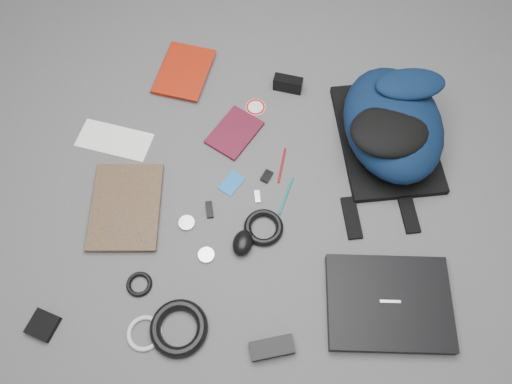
% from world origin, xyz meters
% --- Properties ---
extents(ground, '(4.00, 4.00, 0.00)m').
position_xyz_m(ground, '(0.00, 0.00, 0.00)').
color(ground, '#4F4F51').
rests_on(ground, ground).
extents(backpack, '(0.45, 0.55, 0.20)m').
position_xyz_m(backpack, '(0.39, 0.28, 0.10)').
color(backpack, black).
rests_on(backpack, ground).
extents(laptop, '(0.39, 0.32, 0.04)m').
position_xyz_m(laptop, '(0.44, -0.28, 0.02)').
color(laptop, black).
rests_on(laptop, ground).
extents(textbook_red, '(0.19, 0.25, 0.03)m').
position_xyz_m(textbook_red, '(-0.43, 0.44, 0.01)').
color(textbook_red, maroon).
rests_on(textbook_red, ground).
extents(comic_book, '(0.27, 0.33, 0.02)m').
position_xyz_m(comic_book, '(-0.50, -0.14, 0.01)').
color(comic_book, '#996C0A').
rests_on(comic_book, ground).
extents(envelope, '(0.25, 0.13, 0.00)m').
position_xyz_m(envelope, '(-0.51, 0.12, 0.00)').
color(envelope, white).
rests_on(envelope, ground).
extents(dvd_case, '(0.19, 0.21, 0.01)m').
position_xyz_m(dvd_case, '(-0.11, 0.21, 0.01)').
color(dvd_case, '#410C1A').
rests_on(dvd_case, ground).
extents(compact_camera, '(0.10, 0.04, 0.06)m').
position_xyz_m(compact_camera, '(0.04, 0.43, 0.03)').
color(compact_camera, black).
rests_on(compact_camera, ground).
extents(sticker_disc, '(0.08, 0.08, 0.00)m').
position_xyz_m(sticker_disc, '(-0.06, 0.33, 0.00)').
color(sticker_disc, white).
rests_on(sticker_disc, ground).
extents(pen_teal, '(0.03, 0.13, 0.01)m').
position_xyz_m(pen_teal, '(0.10, 0.01, 0.00)').
color(pen_teal, '#0C6E6A').
rests_on(pen_teal, ground).
extents(pen_red, '(0.01, 0.13, 0.01)m').
position_xyz_m(pen_red, '(0.06, 0.12, 0.00)').
color(pen_red, '#9F0C11').
rests_on(pen_red, ground).
extents(id_badge, '(0.08, 0.10, 0.00)m').
position_xyz_m(id_badge, '(-0.08, 0.03, 0.00)').
color(id_badge, '#1765B3').
rests_on(id_badge, ground).
extents(usb_black, '(0.04, 0.06, 0.01)m').
position_xyz_m(usb_black, '(-0.13, -0.08, 0.01)').
color(usb_black, black).
rests_on(usb_black, ground).
extents(usb_silver, '(0.03, 0.04, 0.01)m').
position_xyz_m(usb_silver, '(0.01, -0.01, 0.00)').
color(usb_silver, silver).
rests_on(usb_silver, ground).
extents(key_fob, '(0.04, 0.05, 0.01)m').
position_xyz_m(key_fob, '(0.02, 0.07, 0.01)').
color(key_fob, black).
rests_on(key_fob, ground).
extents(mouse, '(0.07, 0.09, 0.04)m').
position_xyz_m(mouse, '(-0.01, -0.18, 0.02)').
color(mouse, black).
rests_on(mouse, ground).
extents(headphone_left, '(0.05, 0.05, 0.01)m').
position_xyz_m(headphone_left, '(-0.19, -0.14, 0.01)').
color(headphone_left, '#B1B1B3').
rests_on(headphone_left, ground).
extents(headphone_right, '(0.05, 0.05, 0.01)m').
position_xyz_m(headphone_right, '(-0.11, -0.23, 0.01)').
color(headphone_right, silver).
rests_on(headphone_right, ground).
extents(cable_coil, '(0.16, 0.16, 0.02)m').
position_xyz_m(cable_coil, '(0.04, -0.11, 0.01)').
color(cable_coil, black).
rests_on(cable_coil, ground).
extents(power_brick, '(0.13, 0.09, 0.03)m').
position_xyz_m(power_brick, '(0.13, -0.46, 0.01)').
color(power_brick, black).
rests_on(power_brick, ground).
extents(power_cord_coil, '(0.18, 0.18, 0.03)m').
position_xyz_m(power_cord_coil, '(-0.14, -0.45, 0.02)').
color(power_cord_coil, black).
rests_on(power_cord_coil, ground).
extents(pouch, '(0.09, 0.09, 0.02)m').
position_xyz_m(pouch, '(-0.52, -0.51, 0.01)').
color(pouch, black).
rests_on(pouch, ground).
extents(earbud_coil, '(0.10, 0.10, 0.01)m').
position_xyz_m(earbud_coil, '(-0.28, -0.35, 0.01)').
color(earbud_coil, black).
rests_on(earbud_coil, ground).
extents(white_cable_coil, '(0.10, 0.10, 0.01)m').
position_xyz_m(white_cable_coil, '(-0.23, -0.48, 0.01)').
color(white_cable_coil, silver).
rests_on(white_cable_coil, ground).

